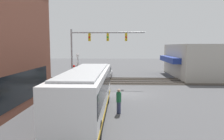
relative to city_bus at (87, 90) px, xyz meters
The scene contains 10 objects.
ground_plane 7.68m from the city_bus, 21.94° to the right, with size 120.00×120.00×0.00m, color #4C4C4F.
shop_building 24.70m from the city_bus, 36.19° to the right, with size 13.69×9.85×4.88m.
city_bus is the anchor object (origin of this frame).
traffic_signal_gantry 12.33m from the city_bus, ahead, with size 0.42×8.74×6.60m.
crossing_signal 11.39m from the city_bus, 13.99° to the left, with size 1.41×1.18×3.81m.
rail_track_near 13.35m from the city_bus, 12.20° to the right, with size 2.60×60.00×0.15m.
rail_track_far 16.48m from the city_bus, ahead, with size 2.60×60.00×0.15m.
parked_car_silver 18.43m from the city_bus, ahead, with size 4.44×1.82×1.53m.
pedestrian_near_bus 2.34m from the city_bus, 74.88° to the right, with size 0.34×0.34×1.70m.
pedestrian_at_crossing 11.11m from the city_bus, 12.82° to the left, with size 0.34×0.34×1.76m.
Camera 1 is at (-20.97, 0.58, 4.60)m, focal length 35.00 mm.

